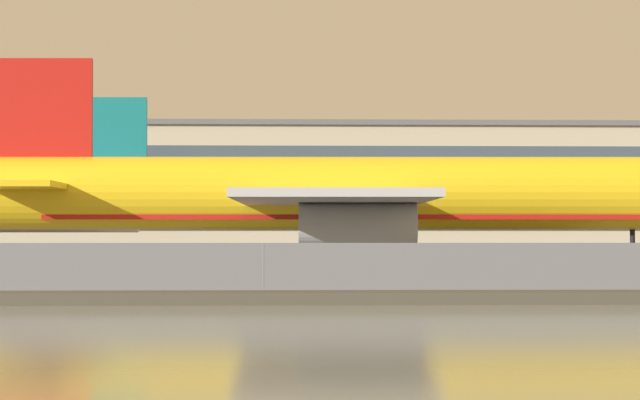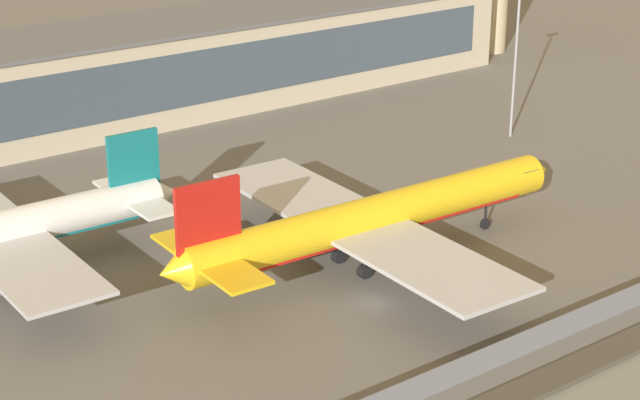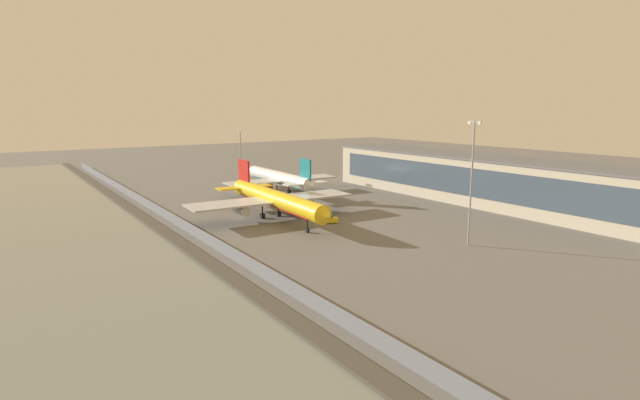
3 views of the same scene
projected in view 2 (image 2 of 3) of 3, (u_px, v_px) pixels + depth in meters
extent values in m
plane|color=#66635E|center=(371.00, 302.00, 103.41)|extent=(500.00, 500.00, 0.00)
cube|color=#474238|center=(529.00, 390.00, 88.07)|extent=(320.00, 3.00, 0.50)
cube|color=slate|center=(491.00, 358.00, 91.06)|extent=(280.00, 0.08, 2.45)
cylinder|color=slate|center=(491.00, 358.00, 91.06)|extent=(0.10, 0.10, 2.45)
cylinder|color=yellow|center=(376.00, 216.00, 110.11)|extent=(44.69, 5.87, 4.30)
cone|color=yellow|center=(538.00, 171.00, 122.61)|extent=(2.93, 4.18, 4.08)
cone|color=yellow|center=(173.00, 271.00, 97.61)|extent=(2.93, 3.96, 3.87)
cube|color=#232D3D|center=(519.00, 172.00, 120.83)|extent=(2.49, 3.73, 1.29)
cube|color=red|center=(376.00, 226.00, 110.54)|extent=(37.98, 4.77, 0.77)
cube|color=#B7BABF|center=(300.00, 194.00, 117.28)|extent=(10.55, 21.72, 0.43)
cube|color=#B7BABF|center=(427.00, 261.00, 100.96)|extent=(10.55, 21.72, 0.43)
cylinder|color=#B7BABF|center=(319.00, 208.00, 117.20)|extent=(6.32, 2.58, 2.36)
cylinder|color=#B7BABF|center=(425.00, 265.00, 103.49)|extent=(6.32, 2.58, 2.36)
cube|color=red|center=(208.00, 219.00, 98.09)|extent=(6.70, 0.75, 7.30)
cube|color=yellow|center=(190.00, 244.00, 102.54)|extent=(4.73, 8.00, 0.34)
cube|color=yellow|center=(231.00, 273.00, 96.55)|extent=(4.73, 8.00, 0.34)
cylinder|color=black|center=(486.00, 214.00, 119.66)|extent=(0.30, 0.30, 2.51)
cylinder|color=black|center=(485.00, 224.00, 120.12)|extent=(1.22, 0.51, 1.20)
cylinder|color=black|center=(339.00, 246.00, 111.41)|extent=(0.34, 0.34, 2.51)
cylinder|color=black|center=(339.00, 257.00, 111.87)|extent=(1.42, 1.01, 1.38)
cylinder|color=black|center=(365.00, 260.00, 107.97)|extent=(0.34, 0.34, 2.51)
cylinder|color=black|center=(364.00, 272.00, 108.43)|extent=(1.42, 1.01, 1.38)
cone|color=white|center=(165.00, 193.00, 116.93)|extent=(2.76, 3.76, 3.70)
cube|color=#B7BABF|center=(34.00, 269.00, 99.93)|extent=(9.03, 18.91, 0.41)
cylinder|color=#B7BABF|center=(18.00, 279.00, 100.92)|extent=(5.51, 2.39, 2.26)
cube|color=#14707A|center=(134.00, 163.00, 113.55)|extent=(5.86, 0.64, 6.99)
cube|color=white|center=(150.00, 206.00, 112.34)|extent=(4.06, 6.95, 0.33)
cube|color=white|center=(122.00, 187.00, 117.53)|extent=(4.06, 6.95, 0.33)
cylinder|color=black|center=(17.00, 267.00, 106.81)|extent=(0.33, 0.33, 2.40)
cylinder|color=black|center=(18.00, 277.00, 107.25)|extent=(1.35, 0.96, 1.32)
cylinder|color=black|center=(2.00, 252.00, 110.07)|extent=(0.33, 0.33, 2.40)
cylinder|color=black|center=(3.00, 263.00, 110.51)|extent=(1.35, 0.96, 1.32)
cube|color=yellow|center=(396.00, 206.00, 124.71)|extent=(2.64, 3.56, 1.11)
cube|color=#283847|center=(397.00, 201.00, 124.06)|extent=(1.60, 1.50, 0.50)
cylinder|color=black|center=(404.00, 212.00, 124.15)|extent=(0.46, 0.73, 0.70)
cylinder|color=black|center=(393.00, 213.00, 123.80)|extent=(0.46, 0.73, 0.70)
cylinder|color=black|center=(398.00, 206.00, 125.92)|extent=(0.46, 0.73, 0.70)
cylinder|color=black|center=(388.00, 207.00, 125.57)|extent=(0.46, 0.73, 0.70)
cube|color=#BCB299|center=(184.00, 65.00, 163.03)|extent=(112.81, 19.10, 13.12)
cube|color=#3D4C5B|center=(217.00, 74.00, 155.63)|extent=(103.79, 0.16, 7.87)
cube|color=#5B5E63|center=(181.00, 21.00, 160.54)|extent=(113.41, 19.70, 0.50)
cylinder|color=#93969B|center=(516.00, 49.00, 147.00)|extent=(0.36, 0.36, 25.24)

